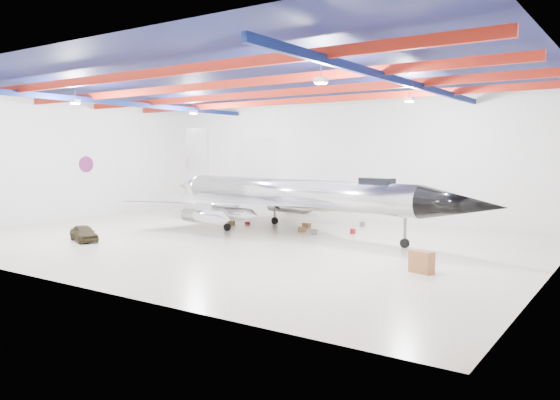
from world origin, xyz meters
The scene contains 18 objects.
floor centered at (0.00, 0.00, 0.00)m, with size 40.00×40.00×0.00m, color beige.
wall_back centered at (0.00, 15.00, 5.50)m, with size 40.00×40.00×0.00m, color silver.
wall_left centered at (-20.00, 0.00, 5.50)m, with size 30.00×30.00×0.00m, color silver.
wall_right centered at (20.00, 0.00, 5.50)m, with size 30.00×30.00×0.00m, color silver.
ceiling centered at (0.00, 0.00, 11.00)m, with size 40.00×40.00×0.00m, color #0A0F38.
ceiling_structure centered at (0.00, 0.00, 10.32)m, with size 39.50×29.50×1.08m.
wall_roundel centered at (-19.94, 2.00, 5.00)m, with size 1.50×1.50×0.10m, color #B21414.
jet_aircraft centered at (1.34, 4.53, 2.71)m, with size 30.22×19.64×8.26m.
jeep centered at (-8.28, -6.86, 0.56)m, with size 1.32×3.28×1.12m, color #372F1B.
desk centered at (14.45, -3.38, 0.56)m, with size 1.22×0.61×1.12m, color brown.
crate_ply centered at (-5.11, 5.19, 0.19)m, with size 0.55×0.44×0.38m, color olive.
toolbox_red centered at (-4.31, 6.42, 0.14)m, with size 0.40×0.32×0.28m, color #A4101B.
engine_drum centered at (3.34, 4.67, 0.20)m, with size 0.45×0.45×0.40m, color #59595B.
parts_bin centered at (0.98, 7.40, 0.20)m, with size 0.58×0.46×0.41m, color olive.
crate_small centered at (-7.65, 6.75, 0.14)m, with size 0.41×0.32×0.28m, color #59595B.
tool_chest centered at (5.51, 6.67, 0.19)m, with size 0.43×0.43×0.39m, color #A4101B.
oil_barrel centered at (1.77, 5.40, 0.18)m, with size 0.52×0.41×0.36m, color olive.
spares_box centered at (4.25, 10.87, 0.19)m, with size 0.42×0.42×0.38m, color #59595B.
Camera 1 is at (23.91, -29.96, 6.11)m, focal length 35.00 mm.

